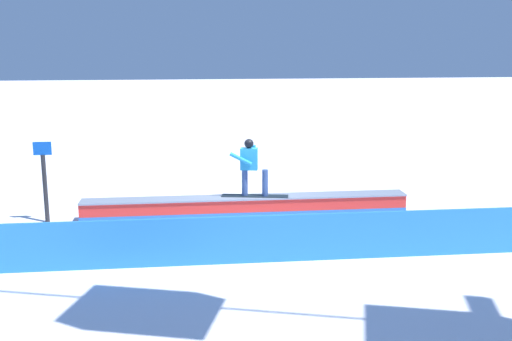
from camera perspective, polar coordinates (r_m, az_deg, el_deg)
The scene contains 5 objects.
ground_plane at distance 14.22m, azimuth -0.93°, elevation -4.47°, with size 120.00×120.00×0.00m, color white.
grind_box at distance 14.16m, azimuth -0.93°, elevation -3.58°, with size 7.73×0.63×0.50m.
snowboarder at distance 13.95m, azimuth -0.51°, elevation 0.48°, with size 1.61×0.58×1.38m.
safety_fence at distance 11.19m, azimuth 0.83°, elevation -6.59°, with size 13.39×0.06×0.92m, color #297DE9.
trail_marker at distance 14.39m, azimuth -19.64°, elevation -0.83°, with size 0.40×0.10×1.88m.
Camera 1 is at (1.51, 13.56, 4.00)m, focal length 41.66 mm.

